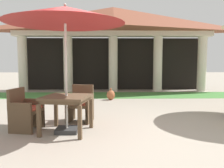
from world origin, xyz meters
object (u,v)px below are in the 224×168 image
(patio_chair_near_foreground_west, at_px, (25,111))
(patio_table_near_foreground, at_px, (67,101))
(patio_umbrella_near_foreground, at_px, (65,16))
(terracotta_urn, at_px, (111,95))
(patio_chair_near_foreground_north, at_px, (80,105))

(patio_chair_near_foreground_west, bearing_deg, patio_table_near_foreground, 90.00)
(patio_umbrella_near_foreground, xyz_separation_m, terracotta_urn, (0.97, 4.19, -2.14))
(patio_table_near_foreground, bearing_deg, patio_chair_near_foreground_west, 168.94)
(terracotta_urn, bearing_deg, patio_table_near_foreground, -102.97)
(patio_table_near_foreground, relative_size, patio_umbrella_near_foreground, 0.40)
(patio_chair_near_foreground_west, bearing_deg, patio_umbrella_near_foreground, 90.00)
(patio_table_near_foreground, relative_size, patio_chair_near_foreground_north, 1.18)
(patio_table_near_foreground, distance_m, patio_chair_near_foreground_west, 0.95)
(patio_umbrella_near_foreground, bearing_deg, patio_table_near_foreground, 0.00)
(patio_chair_near_foreground_north, distance_m, terracotta_urn, 3.39)
(patio_table_near_foreground, bearing_deg, terracotta_urn, 77.03)
(patio_umbrella_near_foreground, xyz_separation_m, patio_chair_near_foreground_north, (0.18, 0.90, -1.93))
(terracotta_urn, bearing_deg, patio_chair_near_foreground_north, -103.49)
(patio_table_near_foreground, distance_m, terracotta_urn, 4.32)
(patio_umbrella_near_foreground, relative_size, terracotta_urn, 5.71)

